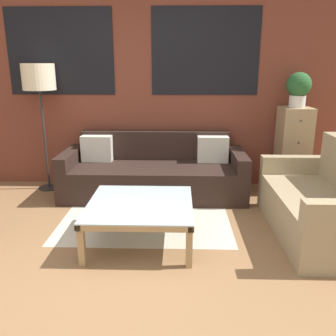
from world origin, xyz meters
The scene contains 9 objects.
ground_plane centered at (0.00, 0.00, 0.00)m, with size 16.00×16.00×0.00m, color #8E6642.
wall_back_brick centered at (0.00, 2.44, 1.41)m, with size 8.40×0.09×2.80m.
rug centered at (0.26, 1.22, 0.00)m, with size 1.82×1.48×0.00m.
couch_dark centered at (0.30, 1.95, 0.28)m, with size 2.31×0.88×0.78m.
settee_vintage centered at (2.03, 0.83, 0.31)m, with size 0.80×1.57×0.92m.
coffee_table centered at (0.26, 0.63, 0.34)m, with size 0.97×0.97×0.39m.
floor_lamp centered at (-1.17, 2.12, 1.44)m, with size 0.41×0.41×1.65m.
drawer_cabinet centered at (2.11, 2.15, 0.56)m, with size 0.38×0.43×1.11m.
potted_plant centered at (2.11, 2.15, 1.36)m, with size 0.31×0.31×0.44m.
Camera 1 is at (0.61, -2.46, 1.62)m, focal length 38.00 mm.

